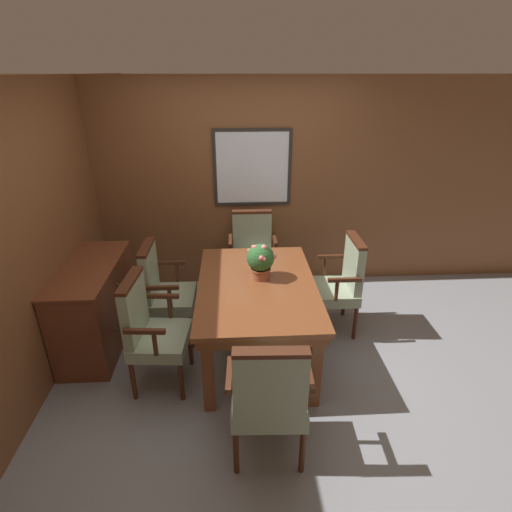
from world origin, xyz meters
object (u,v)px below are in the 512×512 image
object	(u,v)px
dining_table	(257,293)
chair_head_near	(269,396)
potted_plant	(260,260)
chair_right_far	(341,281)
sideboard_cabinet	(95,306)
chair_left_far	(163,288)
chair_left_near	(150,328)
chair_head_far	(252,250)

from	to	relation	value
dining_table	chair_head_near	xyz separation A→B (m)	(0.01, -1.15, -0.11)
dining_table	potted_plant	distance (m)	0.30
dining_table	chair_right_far	size ratio (longest dim) A/B	1.56
chair_right_far	sideboard_cabinet	xyz separation A→B (m)	(-2.42, -0.12, -0.13)
chair_left_far	chair_right_far	xyz separation A→B (m)	(1.77, 0.05, 0.00)
chair_left_near	chair_head_far	xyz separation A→B (m)	(0.92, 1.52, 0.00)
dining_table	chair_right_far	bearing A→B (deg)	23.48
dining_table	chair_head_far	world-z (taller)	chair_head_far
chair_left_near	potted_plant	world-z (taller)	potted_plant
chair_head_far	sideboard_cabinet	size ratio (longest dim) A/B	0.83
chair_left_far	sideboard_cabinet	world-z (taller)	chair_left_far
chair_left_near	chair_head_far	size ratio (longest dim) A/B	1.00
chair_right_far	potted_plant	bearing A→B (deg)	-71.78
chair_left_near	potted_plant	xyz separation A→B (m)	(0.94, 0.44, 0.38)
chair_left_far	chair_left_near	distance (m)	0.66
dining_table	chair_left_near	xyz separation A→B (m)	(-0.90, -0.33, -0.11)
chair_right_far	chair_head_near	bearing A→B (deg)	-29.07
chair_head_far	sideboard_cabinet	distance (m)	1.82
potted_plant	chair_head_near	bearing A→B (deg)	-91.23
chair_left_far	chair_left_near	xyz separation A→B (m)	(-0.00, -0.66, 0.00)
chair_right_far	sideboard_cabinet	bearing A→B (deg)	-86.72
dining_table	potted_plant	world-z (taller)	potted_plant
chair_right_far	potted_plant	distance (m)	0.96
chair_left_far	potted_plant	xyz separation A→B (m)	(0.94, -0.22, 0.38)
dining_table	chair_left_near	distance (m)	0.97
dining_table	chair_head_near	bearing A→B (deg)	-89.46
chair_left_far	chair_right_far	bearing A→B (deg)	-87.92
potted_plant	sideboard_cabinet	world-z (taller)	potted_plant
chair_left_near	chair_right_far	bearing A→B (deg)	-63.69
dining_table	potted_plant	size ratio (longest dim) A/B	4.64
dining_table	chair_right_far	xyz separation A→B (m)	(0.87, 0.38, -0.11)
chair_left_far	chair_head_far	bearing A→B (deg)	-46.58
sideboard_cabinet	potted_plant	bearing A→B (deg)	-5.29
dining_table	chair_left_far	distance (m)	0.96
chair_left_far	chair_head_near	size ratio (longest dim) A/B	1.00
chair_head_far	sideboard_cabinet	xyz separation A→B (m)	(-1.56, -0.93, -0.13)
chair_left_far	chair_left_near	size ratio (longest dim) A/B	1.00
dining_table	chair_left_near	world-z (taller)	chair_left_near
chair_left_far	sideboard_cabinet	xyz separation A→B (m)	(-0.64, -0.07, -0.13)
chair_right_far	chair_left_far	bearing A→B (deg)	-87.92
potted_plant	chair_right_far	bearing A→B (deg)	17.85
chair_left_near	sideboard_cabinet	xyz separation A→B (m)	(-0.64, 0.59, -0.13)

